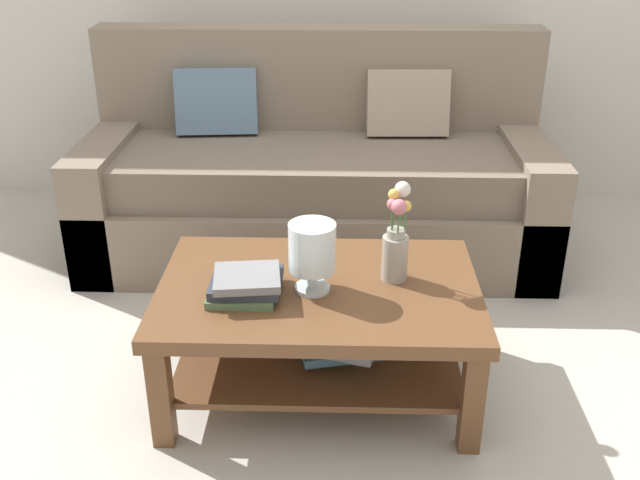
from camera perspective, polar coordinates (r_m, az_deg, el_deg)
ground_plane at (r=3.04m, az=1.88°, el=-7.56°), size 10.00×10.00×0.00m
couch at (r=3.64m, az=-0.28°, el=4.72°), size 2.22×0.90×1.06m
coffee_table at (r=2.60m, az=0.02°, el=-5.84°), size 1.11×0.75×0.43m
book_stack_main at (r=2.47m, az=-5.83°, el=-3.43°), size 0.25×0.24×0.09m
glass_hurricane_vase at (r=2.44m, az=-0.61°, el=-0.77°), size 0.16×0.16×0.25m
flower_pitcher at (r=2.53m, az=5.95°, el=-0.12°), size 0.09×0.11×0.35m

